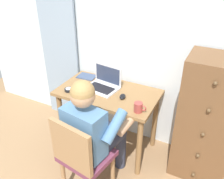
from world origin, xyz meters
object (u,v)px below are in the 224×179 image
chair (82,155)px  notebook_pad (87,76)px  laptop (104,84)px  coffee_mug (138,107)px  desk (108,101)px  computer_mouse (123,96)px  person_seated (94,128)px  dresser (207,121)px  desk_clock (69,90)px

chair → notebook_pad: size_ratio=4.20×
laptop → coffee_mug: bearing=-26.3°
desk → computer_mouse: 0.24m
laptop → coffee_mug: laptop is taller
notebook_pad → person_seated: bearing=-57.7°
desk → coffee_mug: (0.42, -0.20, 0.17)m
dresser → coffee_mug: 0.68m
desk → chair: chair is taller
computer_mouse → notebook_pad: bearing=143.4°
dresser → notebook_pad: size_ratio=6.11×
chair → computer_mouse: (0.09, 0.65, 0.27)m
chair → notebook_pad: 1.04m
laptop → desk_clock: 0.38m
chair → laptop: bearing=104.0°
chair → coffee_mug: size_ratio=7.35×
notebook_pad → dresser: bearing=-7.1°
chair → person_seated: (0.03, 0.18, 0.18)m
chair → notebook_pad: bearing=118.9°
chair → computer_mouse: 0.71m
desk_clock → chair: bearing=-47.1°
computer_mouse → coffee_mug: coffee_mug is taller
desk → desk_clock: (-0.37, -0.18, 0.14)m
desk_clock → coffee_mug: coffee_mug is taller
chair → desk_clock: (-0.48, 0.52, 0.27)m
desk → dresser: bearing=5.8°
desk → notebook_pad: 0.44m
person_seated → notebook_pad: bearing=126.1°
laptop → desk_clock: bearing=-142.1°
computer_mouse → notebook_pad: computer_mouse is taller
dresser → computer_mouse: size_ratio=12.83×
laptop → desk_clock: laptop is taller
desk_clock → laptop: bearing=37.9°
desk → computer_mouse: size_ratio=10.64×
computer_mouse → desk_clock: size_ratio=1.11×
dresser → notebook_pad: dresser is taller
dresser → person_seated: 1.08m
dresser → chair: size_ratio=1.45×
person_seated → desk_clock: bearing=146.3°
chair → notebook_pad: chair is taller
dresser → computer_mouse: 0.84m
dresser → chair: (-0.90, -0.80, -0.15)m
dresser → coffee_mug: bearing=-152.7°
laptop → coffee_mug: 0.56m
chair → person_seated: bearing=82.1°
dresser → person_seated: size_ratio=1.07×
laptop → notebook_pad: (-0.30, 0.13, -0.05)m
desk → coffee_mug: coffee_mug is taller
computer_mouse → desk_clock: computer_mouse is taller
notebook_pad → desk_clock: bearing=-93.0°
desk → chair: bearing=-81.2°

